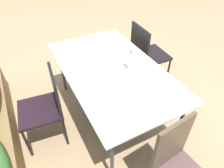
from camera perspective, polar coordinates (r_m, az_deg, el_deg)
ground_plane at (r=2.83m, az=1.16°, el=-9.28°), size 12.00×12.00×0.00m
dining_table at (r=2.37m, az=-0.00°, el=3.54°), size 1.81×1.05×0.78m
chair_near_right at (r=3.13m, az=9.63°, el=8.86°), size 0.50×0.50×0.97m
chair_end_left at (r=1.90m, az=17.79°, el=-20.83°), size 0.44×0.44×1.00m
chair_far_side at (r=2.37m, az=-18.09°, el=-5.42°), size 0.51×0.51×0.93m
flower_vase at (r=2.28m, az=5.13°, el=6.92°), size 0.06×0.06×0.28m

